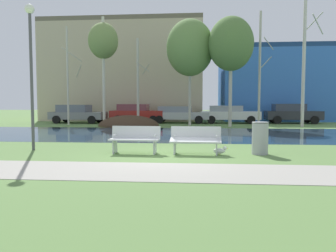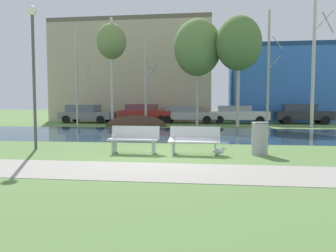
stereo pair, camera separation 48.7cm
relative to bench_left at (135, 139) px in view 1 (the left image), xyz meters
name	(u,v)px [view 1 (the left image)]	position (x,y,z in m)	size (l,w,h in m)	color
ground_plane	(179,130)	(0.97, 9.33, -0.47)	(120.00, 120.00, 0.00)	#5B7F42
paved_path_strip	(154,171)	(0.97, -2.76, -0.47)	(60.00, 2.15, 0.01)	#9E998E
river_band	(177,134)	(0.97, 6.84, -0.47)	(80.00, 8.26, 0.01)	#284256
soil_mound	(129,126)	(-2.79, 12.53, -0.47)	(4.33, 3.54, 1.54)	#423021
bench_left	(135,139)	(0.00, 0.00, 0.00)	(1.62, 0.62, 0.87)	silver
bench_right	(196,139)	(1.94, 0.00, 0.00)	(1.62, 0.62, 0.87)	silver
trash_bin	(260,138)	(3.97, 0.13, 0.06)	(0.53, 0.53, 1.03)	#999B9E
seagull	(220,151)	(2.71, -0.09, -0.34)	(0.46, 0.17, 0.27)	white
streetlamp	(31,52)	(-3.63, 0.44, 2.86)	(0.32, 0.32, 4.93)	#4C4C51
birch_far_left	(68,75)	(-7.45, 13.28, 3.20)	(1.23, 2.25, 7.23)	beige
birch_left	(103,42)	(-4.91, 13.76, 5.71)	(2.20, 2.20, 7.99)	beige
birch_center_left	(138,81)	(-2.30, 13.74, 2.76)	(0.98, 1.75, 6.37)	#BCB7A8
birch_center	(190,48)	(1.51, 13.51, 5.11)	(3.38, 3.38, 7.63)	#BCB7A8
birch_center_right	(231,44)	(4.30, 12.48, 5.15)	(3.06, 3.06, 7.48)	#BCB7A8
birch_right	(260,68)	(6.54, 13.91, 3.66)	(1.02, 1.74, 8.18)	#BCB7A8
birch_far_right	(304,58)	(9.31, 12.92, 4.21)	(1.29, 2.30, 9.15)	beige
parked_van_nearest_grey	(77,113)	(-7.75, 15.78, 0.31)	(4.45, 2.20, 1.49)	slate
parked_sedan_second_red	(137,113)	(-2.96, 16.58, 0.34)	(4.44, 2.11, 1.55)	maroon
parked_hatch_third_silver	(178,114)	(0.54, 16.50, 0.27)	(4.81, 2.07, 1.37)	#B2B5BC
parked_wagon_fourth_white	(229,114)	(4.65, 16.56, 0.29)	(4.70, 2.11, 1.43)	silver
parked_suv_fifth_dark	(292,113)	(9.65, 16.78, 0.35)	(4.29, 2.17, 1.58)	#282B30
building_beige_block	(129,74)	(-4.91, 23.17, 4.19)	(14.87, 9.88, 9.32)	#BCAD8E
building_blue_store	(277,85)	(9.96, 23.17, 2.95)	(10.93, 8.95, 6.85)	#3870C6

